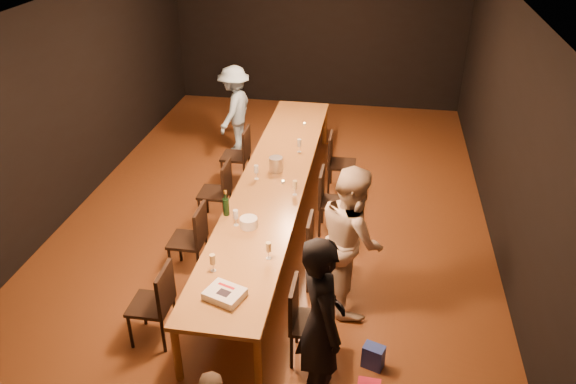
% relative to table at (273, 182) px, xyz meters
% --- Properties ---
extents(ground, '(10.00, 10.00, 0.00)m').
position_rel_table_xyz_m(ground, '(0.00, 0.00, -0.70)').
color(ground, '#4D2713').
rests_on(ground, ground).
extents(room_shell, '(6.04, 10.04, 3.02)m').
position_rel_table_xyz_m(room_shell, '(0.00, 0.00, 1.38)').
color(room_shell, black).
rests_on(room_shell, ground).
extents(table, '(0.90, 6.00, 0.75)m').
position_rel_table_xyz_m(table, '(0.00, 0.00, 0.00)').
color(table, brown).
rests_on(table, ground).
extents(chair_right_0, '(0.42, 0.42, 0.93)m').
position_rel_table_xyz_m(chair_right_0, '(0.85, -2.40, -0.24)').
color(chair_right_0, black).
rests_on(chair_right_0, ground).
extents(chair_right_1, '(0.42, 0.42, 0.93)m').
position_rel_table_xyz_m(chair_right_1, '(0.85, -1.20, -0.24)').
color(chair_right_1, black).
rests_on(chair_right_1, ground).
extents(chair_right_2, '(0.42, 0.42, 0.93)m').
position_rel_table_xyz_m(chair_right_2, '(0.85, 0.00, -0.24)').
color(chair_right_2, black).
rests_on(chair_right_2, ground).
extents(chair_right_3, '(0.42, 0.42, 0.93)m').
position_rel_table_xyz_m(chair_right_3, '(0.85, 1.20, -0.24)').
color(chair_right_3, black).
rests_on(chair_right_3, ground).
extents(chair_left_0, '(0.42, 0.42, 0.93)m').
position_rel_table_xyz_m(chair_left_0, '(-0.85, -2.40, -0.24)').
color(chair_left_0, black).
rests_on(chair_left_0, ground).
extents(chair_left_1, '(0.42, 0.42, 0.93)m').
position_rel_table_xyz_m(chair_left_1, '(-0.85, -1.20, -0.24)').
color(chair_left_1, black).
rests_on(chair_left_1, ground).
extents(chair_left_2, '(0.42, 0.42, 0.93)m').
position_rel_table_xyz_m(chair_left_2, '(-0.85, 0.00, -0.24)').
color(chair_left_2, black).
rests_on(chair_left_2, ground).
extents(chair_left_3, '(0.42, 0.42, 0.93)m').
position_rel_table_xyz_m(chair_left_3, '(-0.85, 1.20, -0.24)').
color(chair_left_3, black).
rests_on(chair_left_3, ground).
extents(woman_birthday, '(0.65, 0.77, 1.79)m').
position_rel_table_xyz_m(woman_birthday, '(0.98, -2.85, 0.19)').
color(woman_birthday, black).
rests_on(woman_birthday, ground).
extents(woman_tan, '(0.91, 1.02, 1.75)m').
position_rel_table_xyz_m(woman_tan, '(1.15, -1.45, 0.17)').
color(woman_tan, beige).
rests_on(woman_tan, ground).
extents(man_blue, '(0.72, 1.07, 1.54)m').
position_rel_table_xyz_m(man_blue, '(-1.15, 2.40, 0.07)').
color(man_blue, '#92BBE1').
rests_on(man_blue, ground).
extents(gift_bag_blue, '(0.24, 0.20, 0.26)m').
position_rel_table_xyz_m(gift_bag_blue, '(1.48, -2.42, -0.57)').
color(gift_bag_blue, '#263EA8').
rests_on(gift_bag_blue, ground).
extents(birthday_cake, '(0.44, 0.39, 0.09)m').
position_rel_table_xyz_m(birthday_cake, '(-0.01, -2.50, 0.09)').
color(birthday_cake, white).
rests_on(birthday_cake, table).
extents(plate_stack, '(0.27, 0.27, 0.12)m').
position_rel_table_xyz_m(plate_stack, '(-0.06, -1.22, 0.11)').
color(plate_stack, white).
rests_on(plate_stack, table).
extents(champagne_bottle, '(0.09, 0.09, 0.33)m').
position_rel_table_xyz_m(champagne_bottle, '(-0.39, -1.00, 0.22)').
color(champagne_bottle, black).
rests_on(champagne_bottle, table).
extents(ice_bucket, '(0.25, 0.25, 0.21)m').
position_rel_table_xyz_m(ice_bucket, '(-0.01, 0.24, 0.15)').
color(ice_bucket, '#AAA9AE').
rests_on(ice_bucket, table).
extents(wineglass_0, '(0.06, 0.06, 0.21)m').
position_rel_table_xyz_m(wineglass_0, '(-0.24, -2.11, 0.15)').
color(wineglass_0, beige).
rests_on(wineglass_0, table).
extents(wineglass_1, '(0.06, 0.06, 0.21)m').
position_rel_table_xyz_m(wineglass_1, '(0.29, -1.80, 0.15)').
color(wineglass_1, beige).
rests_on(wineglass_1, table).
extents(wineglass_2, '(0.06, 0.06, 0.21)m').
position_rel_table_xyz_m(wineglass_2, '(-0.22, -1.21, 0.15)').
color(wineglass_2, silver).
rests_on(wineglass_2, table).
extents(wineglass_3, '(0.06, 0.06, 0.21)m').
position_rel_table_xyz_m(wineglass_3, '(0.36, -0.38, 0.15)').
color(wineglass_3, beige).
rests_on(wineglass_3, table).
extents(wineglass_4, '(0.06, 0.06, 0.21)m').
position_rel_table_xyz_m(wineglass_4, '(-0.23, -0.04, 0.15)').
color(wineglass_4, silver).
rests_on(wineglass_4, table).
extents(wineglass_5, '(0.06, 0.06, 0.21)m').
position_rel_table_xyz_m(wineglass_5, '(0.22, 0.90, 0.15)').
color(wineglass_5, silver).
rests_on(wineglass_5, table).
extents(tealight_near, '(0.05, 0.05, 0.03)m').
position_rel_table_xyz_m(tealight_near, '(0.15, -2.37, 0.06)').
color(tealight_near, '#B2B7B2').
rests_on(tealight_near, table).
extents(tealight_mid, '(0.05, 0.05, 0.03)m').
position_rel_table_xyz_m(tealight_mid, '(0.15, -0.09, 0.06)').
color(tealight_mid, '#B2B7B2').
rests_on(tealight_mid, table).
extents(tealight_far, '(0.05, 0.05, 0.03)m').
position_rel_table_xyz_m(tealight_far, '(0.15, 1.95, 0.06)').
color(tealight_far, '#B2B7B2').
rests_on(tealight_far, table).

